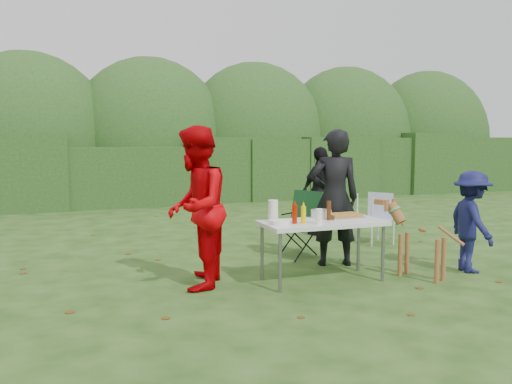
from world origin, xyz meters
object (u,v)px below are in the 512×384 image
object	(u,v)px
dog	(422,242)
folding_table	(323,225)
beer_bottle	(329,210)
child	(471,222)
ketchup_bottle	(295,214)
camping_chair	(299,223)
mustard_bottle	(303,215)
person_red_jacket	(196,208)
paper_towel_roll	(273,211)
person_cook	(334,198)
lawn_chair	(375,218)
person_black_puffy	(321,191)

from	to	relation	value
dog	folding_table	bearing A→B (deg)	49.05
beer_bottle	child	bearing A→B (deg)	-9.21
folding_table	ketchup_bottle	world-z (taller)	ketchup_bottle
camping_chair	mustard_bottle	xyz separation A→B (m)	(-0.63, -1.47, 0.36)
beer_bottle	mustard_bottle	bearing A→B (deg)	-165.11
person_red_jacket	paper_towel_roll	distance (m)	0.94
person_cook	person_red_jacket	world-z (taller)	person_red_jacket
child	lawn_chair	size ratio (longest dim) A/B	1.60
person_black_puffy	folding_table	bearing A→B (deg)	44.03
ketchup_bottle	paper_towel_roll	xyz separation A→B (m)	(-0.18, 0.23, 0.02)
person_cook	lawn_chair	bearing A→B (deg)	-124.74
child	ketchup_bottle	distance (m)	2.43
beer_bottle	paper_towel_roll	distance (m)	0.69
person_cook	mustard_bottle	xyz separation A→B (m)	(-0.82, -0.75, -0.09)
person_red_jacket	child	xyz separation A→B (m)	(3.52, -0.54, -0.28)
child	paper_towel_roll	size ratio (longest dim) A/B	5.08
child	person_black_puffy	bearing A→B (deg)	23.02
person_black_puffy	ketchup_bottle	bearing A→B (deg)	38.39
folding_table	ketchup_bottle	distance (m)	0.44
camping_chair	dog	bearing A→B (deg)	85.99
paper_towel_roll	ketchup_bottle	bearing A→B (deg)	-51.54
paper_towel_roll	person_black_puffy	bearing A→B (deg)	52.29
mustard_bottle	paper_towel_roll	size ratio (longest dim) A/B	0.77
lawn_chair	ketchup_bottle	size ratio (longest dim) A/B	3.76
beer_bottle	folding_table	bearing A→B (deg)	-164.84
beer_bottle	person_red_jacket	bearing A→B (deg)	171.72
mustard_bottle	camping_chair	bearing A→B (deg)	66.71
paper_towel_roll	person_cook	bearing A→B (deg)	24.25
beer_bottle	paper_towel_roll	xyz separation A→B (m)	(-0.68, 0.15, 0.01)
person_black_puffy	person_cook	bearing A→B (deg)	48.08
person_black_puffy	paper_towel_roll	xyz separation A→B (m)	(-2.01, -2.60, 0.08)
folding_table	paper_towel_roll	distance (m)	0.63
person_red_jacket	person_black_puffy	bearing A→B (deg)	154.28
folding_table	person_cook	xyz separation A→B (m)	(0.53, 0.67, 0.24)
folding_table	child	distance (m)	2.03
folding_table	person_black_puffy	world-z (taller)	person_black_puffy
folding_table	mustard_bottle	world-z (taller)	mustard_bottle
lawn_chair	child	bearing A→B (deg)	58.18
beer_bottle	lawn_chair	bearing A→B (deg)	43.89
person_cook	dog	xyz separation A→B (m)	(0.68, -1.01, -0.46)
dog	paper_towel_roll	size ratio (longest dim) A/B	3.76
person_black_puffy	beer_bottle	distance (m)	3.05
ketchup_bottle	camping_chair	bearing A→B (deg)	63.02
ketchup_bottle	paper_towel_roll	bearing A→B (deg)	128.46
person_black_puffy	lawn_chair	distance (m)	1.17
person_cook	child	world-z (taller)	person_cook
folding_table	dog	distance (m)	1.27
dog	beer_bottle	bearing A→B (deg)	46.54
camping_chair	paper_towel_roll	size ratio (longest dim) A/B	3.67
folding_table	person_cook	distance (m)	0.89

